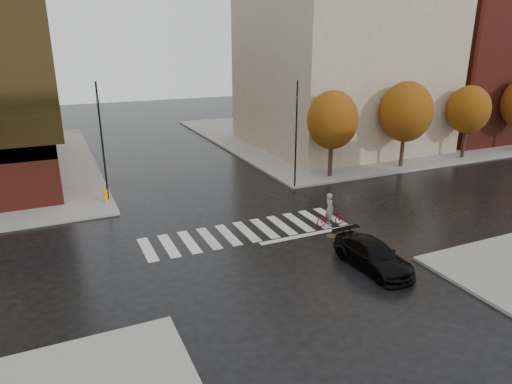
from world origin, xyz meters
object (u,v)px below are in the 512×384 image
traffic_light_nw (101,134)px  fire_hydrant (105,195)px  cyclist (330,215)px  traffic_light_ne (296,128)px  sedan (373,255)px

traffic_light_nw → fire_hydrant: 3.94m
cyclist → traffic_light_ne: traffic_light_ne is taller
sedan → traffic_light_nw: bearing=121.5°
sedan → fire_hydrant: (-10.18, 14.30, -0.04)m
traffic_light_ne → sedan: bearing=94.2°
traffic_light_nw → traffic_light_ne: traffic_light_nw is taller
cyclist → traffic_light_nw: 15.16m
cyclist → traffic_light_nw: size_ratio=0.26×
traffic_light_nw → cyclist: bearing=52.6°
sedan → cyclist: (1.00, 5.09, 0.02)m
traffic_light_ne → cyclist: bearing=93.4°
traffic_light_ne → fire_hydrant: size_ratio=8.92×
traffic_light_nw → traffic_light_ne: 12.89m
cyclist → fire_hydrant: bearing=56.1°
sedan → traffic_light_nw: traffic_light_nw is taller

